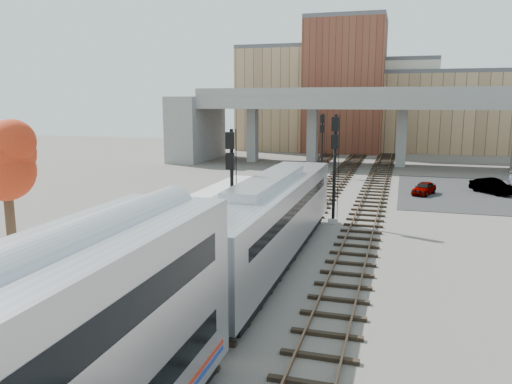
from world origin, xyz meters
The scene contains 14 objects.
ground centered at (0.00, 0.00, 0.00)m, with size 160.00×160.00×0.00m, color #47423D.
platform centered at (-7.25, 0.00, 0.17)m, with size 4.50×60.00×0.35m, color #9E9E99.
yellow_strip centered at (-5.35, 0.00, 0.35)m, with size 0.70×60.00×0.01m, color yellow.
tracks centered at (0.93, 12.50, 0.08)m, with size 10.70×95.00×0.25m.
overpass centered at (4.92, 45.00, 5.81)m, with size 54.00×12.00×9.50m.
buildings_far centered at (1.26, 66.57, 7.88)m, with size 43.00×21.00×20.60m.
parking_lot centered at (14.00, 28.00, 0.02)m, with size 14.00×18.00×0.04m, color black.
locomotive centered at (1.00, 4.56, 2.28)m, with size 3.02×19.05×4.10m.
signal_mast_near centered at (-1.10, 5.14, 3.18)m, with size 0.60×0.64×6.59m.
signal_mast_mid centered at (3.00, 13.65, 3.55)m, with size 0.60×0.64×7.12m.
signal_mast_far centered at (-1.10, 34.50, 3.23)m, with size 0.60×0.64×6.67m.
tree centered at (-10.17, -0.11, 5.41)m, with size 3.60×3.60×7.29m.
car_a centered at (9.12, 25.94, 0.60)m, with size 1.32×3.28×1.12m, color #99999E.
car_b centered at (14.81, 28.04, 0.69)m, with size 1.38×3.97×1.31m, color #99999E.
Camera 1 is at (7.17, -18.53, 7.97)m, focal length 35.00 mm.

